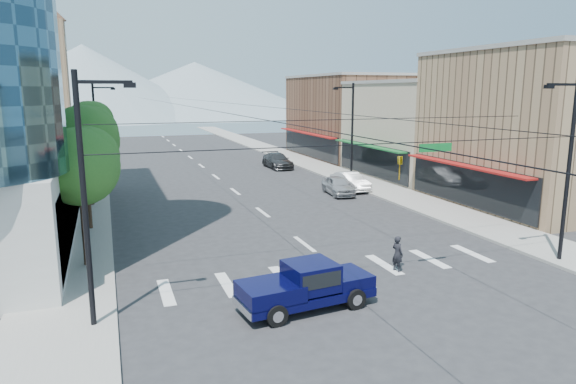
# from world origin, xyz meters

# --- Properties ---
(ground) EXTENTS (160.00, 160.00, 0.00)m
(ground) POSITION_xyz_m (0.00, 0.00, 0.00)
(ground) COLOR #28282B
(ground) RESTS_ON ground
(sidewalk_left) EXTENTS (4.00, 120.00, 0.15)m
(sidewalk_left) POSITION_xyz_m (-12.00, 40.00, 0.07)
(sidewalk_left) COLOR gray
(sidewalk_left) RESTS_ON ground
(sidewalk_right) EXTENTS (4.00, 120.00, 0.15)m
(sidewalk_right) POSITION_xyz_m (12.00, 40.00, 0.07)
(sidewalk_right) COLOR gray
(sidewalk_right) RESTS_ON ground
(shop_near) EXTENTS (12.00, 14.00, 11.00)m
(shop_near) POSITION_xyz_m (20.00, 10.00, 5.50)
(shop_near) COLOR #8C6B4C
(shop_near) RESTS_ON ground
(shop_mid) EXTENTS (12.00, 14.00, 9.00)m
(shop_mid) POSITION_xyz_m (20.00, 24.00, 4.50)
(shop_mid) COLOR tan
(shop_mid) RESTS_ON ground
(shop_far) EXTENTS (12.00, 18.00, 10.00)m
(shop_far) POSITION_xyz_m (20.00, 40.00, 5.00)
(shop_far) COLOR brown
(shop_far) RESTS_ON ground
(clock_tower) EXTENTS (4.80, 4.80, 20.40)m
(clock_tower) POSITION_xyz_m (-16.50, 62.00, 10.64)
(clock_tower) COLOR #8C6B4C
(clock_tower) RESTS_ON ground
(mountain_left) EXTENTS (80.00, 80.00, 22.00)m
(mountain_left) POSITION_xyz_m (-15.00, 150.00, 11.00)
(mountain_left) COLOR gray
(mountain_left) RESTS_ON ground
(mountain_right) EXTENTS (90.00, 90.00, 18.00)m
(mountain_right) POSITION_xyz_m (20.00, 160.00, 9.00)
(mountain_right) COLOR gray
(mountain_right) RESTS_ON ground
(tree_near) EXTENTS (3.65, 3.64, 6.71)m
(tree_near) POSITION_xyz_m (-11.07, 6.10, 4.99)
(tree_near) COLOR black
(tree_near) RESTS_ON ground
(tree_midnear) EXTENTS (4.09, 4.09, 7.52)m
(tree_midnear) POSITION_xyz_m (-11.07, 13.10, 5.59)
(tree_midnear) COLOR black
(tree_midnear) RESTS_ON ground
(tree_midfar) EXTENTS (3.65, 3.64, 6.71)m
(tree_midfar) POSITION_xyz_m (-11.07, 20.10, 4.99)
(tree_midfar) COLOR black
(tree_midfar) RESTS_ON ground
(tree_far) EXTENTS (4.09, 4.09, 7.52)m
(tree_far) POSITION_xyz_m (-11.07, 27.10, 5.59)
(tree_far) COLOR black
(tree_far) RESTS_ON ground
(signal_rig) EXTENTS (21.80, 0.20, 9.00)m
(signal_rig) POSITION_xyz_m (0.19, -1.00, 4.64)
(signal_rig) COLOR black
(signal_rig) RESTS_ON ground
(lamp_pole_nw) EXTENTS (2.00, 0.25, 9.00)m
(lamp_pole_nw) POSITION_xyz_m (-10.67, 30.00, 4.94)
(lamp_pole_nw) COLOR black
(lamp_pole_nw) RESTS_ON ground
(lamp_pole_ne) EXTENTS (2.00, 0.25, 9.00)m
(lamp_pole_ne) POSITION_xyz_m (10.67, 22.00, 4.94)
(lamp_pole_ne) COLOR black
(lamp_pole_ne) RESTS_ON ground
(pickup_truck) EXTENTS (5.58, 2.59, 1.83)m
(pickup_truck) POSITION_xyz_m (-3.06, -1.94, 0.95)
(pickup_truck) COLOR #070734
(pickup_truck) RESTS_ON ground
(pedestrian) EXTENTS (0.55, 0.71, 1.71)m
(pedestrian) POSITION_xyz_m (2.50, 0.50, 0.85)
(pedestrian) COLOR black
(pedestrian) RESTS_ON ground
(parked_car_near) EXTENTS (2.19, 4.56, 1.50)m
(parked_car_near) POSITION_xyz_m (7.60, 17.94, 0.75)
(parked_car_near) COLOR #A0A1A5
(parked_car_near) RESTS_ON ground
(parked_car_mid) EXTENTS (1.87, 4.67, 1.51)m
(parked_car_mid) POSITION_xyz_m (9.40, 19.33, 0.76)
(parked_car_mid) COLOR white
(parked_car_mid) RESTS_ON ground
(parked_car_far) EXTENTS (2.33, 5.59, 1.61)m
(parked_car_far) POSITION_xyz_m (7.60, 33.61, 0.81)
(parked_car_far) COLOR #303133
(parked_car_far) RESTS_ON ground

